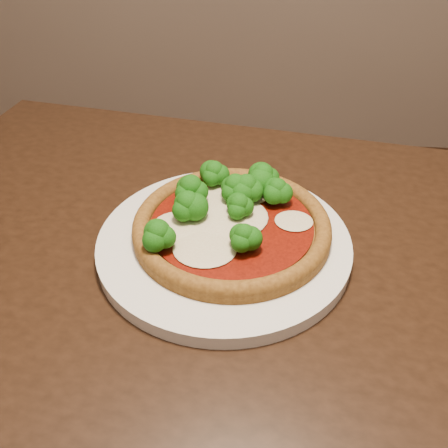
{
  "coord_description": "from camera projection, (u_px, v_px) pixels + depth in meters",
  "views": [
    {
      "loc": [
        -0.03,
        -0.16,
        1.17
      ],
      "look_at": [
        -0.07,
        0.32,
        0.79
      ],
      "focal_mm": 40.0,
      "sensor_mm": 36.0,
      "label": 1
    }
  ],
  "objects": [
    {
      "name": "pizza",
      "position": [
        229.0,
        217.0,
        0.63
      ],
      "size": [
        0.25,
        0.25,
        0.06
      ],
      "rotation": [
        0.0,
        0.0,
        -0.02
      ],
      "color": "brown",
      "rests_on": "plate"
    },
    {
      "name": "dining_table",
      "position": [
        248.0,
        347.0,
        0.64
      ],
      "size": [
        1.22,
        0.97,
        0.75
      ],
      "rotation": [
        0.0,
        0.0,
        -0.16
      ],
      "color": "black",
      "rests_on": "floor"
    },
    {
      "name": "plate",
      "position": [
        224.0,
        243.0,
        0.63
      ],
      "size": [
        0.32,
        0.32,
        0.02
      ],
      "primitive_type": "cylinder",
      "color": "white",
      "rests_on": "dining_table"
    }
  ]
}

